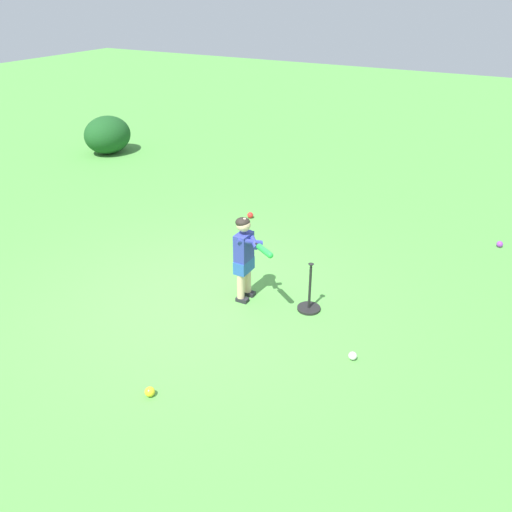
# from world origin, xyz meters

# --- Properties ---
(ground_plane) EXTENTS (40.00, 40.00, 0.00)m
(ground_plane) POSITION_xyz_m (0.00, 0.00, 0.00)
(ground_plane) COLOR #519942
(child_batter) EXTENTS (0.65, 0.52, 1.08)m
(child_batter) POSITION_xyz_m (0.52, 0.37, 0.65)
(child_batter) COLOR #232328
(child_batter) RESTS_ON ground
(play_ball_far_right) EXTENTS (0.09, 0.09, 0.09)m
(play_ball_far_right) POSITION_xyz_m (3.09, 3.45, 0.05)
(play_ball_far_right) COLOR purple
(play_ball_far_right) RESTS_ON ground
(play_ball_center_lawn) EXTENTS (0.09, 0.09, 0.09)m
(play_ball_center_lawn) POSITION_xyz_m (2.09, -0.12, 0.04)
(play_ball_center_lawn) COLOR white
(play_ball_center_lawn) RESTS_ON ground
(play_ball_behind_batter) EXTENTS (0.10, 0.10, 0.10)m
(play_ball_behind_batter) POSITION_xyz_m (0.60, -1.58, 0.05)
(play_ball_behind_batter) COLOR yellow
(play_ball_behind_batter) RESTS_ON ground
(play_ball_midfield) EXTENTS (0.10, 0.10, 0.10)m
(play_ball_midfield) POSITION_xyz_m (-0.68, 2.60, 0.05)
(play_ball_midfield) COLOR red
(play_ball_midfield) RESTS_ON ground
(batting_tee) EXTENTS (0.28, 0.28, 0.62)m
(batting_tee) POSITION_xyz_m (1.31, 0.53, 0.10)
(batting_tee) COLOR black
(batting_tee) RESTS_ON ground
(shrub_left_background) EXTENTS (0.94, 1.10, 0.83)m
(shrub_left_background) POSITION_xyz_m (-5.33, 4.31, 0.41)
(shrub_left_background) COLOR #194C1E
(shrub_left_background) RESTS_ON ground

